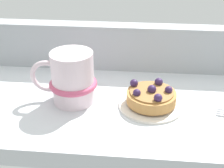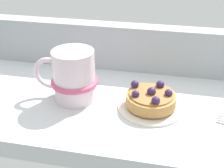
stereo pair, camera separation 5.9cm
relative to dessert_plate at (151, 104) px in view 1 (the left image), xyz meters
The scene contains 5 objects.
ground_plane 4.58cm from the dessert_plate, 150.20° to the left, with size 76.72×34.46×3.54cm, color silver.
window_rail_back 18.08cm from the dessert_plate, 101.57° to the left, with size 75.18×4.39×10.78cm, color #9EA3A8.
dessert_plate is the anchor object (origin of this frame).
raspberry_tart 1.83cm from the dessert_plate, 97.35° to the left, with size 9.60×9.60×3.69cm.
coffee_mug 16.32cm from the dessert_plate, behind, with size 13.29×9.48×10.46cm.
Camera 1 is at (0.81, -53.62, 32.95)cm, focal length 49.40 mm.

